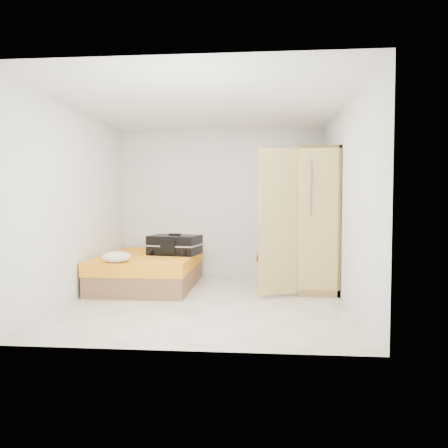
# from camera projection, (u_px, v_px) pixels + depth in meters

# --- Properties ---
(room) EXTENTS (4.00, 4.02, 2.60)m
(room) POSITION_uv_depth(u_px,v_px,m) (209.00, 204.00, 5.81)
(room) COLOR beige
(room) RESTS_ON ground
(bed) EXTENTS (1.42, 2.02, 0.50)m
(bed) POSITION_uv_depth(u_px,v_px,m) (149.00, 270.00, 6.85)
(bed) COLOR brown
(bed) RESTS_ON ground
(wardrobe) EXTENTS (1.13, 1.41, 2.10)m
(wardrobe) POSITION_uv_depth(u_px,v_px,m) (312.00, 224.00, 6.54)
(wardrobe) COLOR tan
(wardrobe) RESTS_ON ground
(person) EXTENTS (0.55, 0.69, 1.67)m
(person) POSITION_uv_depth(u_px,v_px,m) (271.00, 235.00, 6.47)
(person) COLOR red
(person) RESTS_ON ground
(suitcase) EXTENTS (0.86, 0.70, 0.33)m
(suitcase) POSITION_uv_depth(u_px,v_px,m) (175.00, 245.00, 6.85)
(suitcase) COLOR black
(suitcase) RESTS_ON bed
(round_cushion) EXTENTS (0.39, 0.39, 0.15)m
(round_cushion) POSITION_uv_depth(u_px,v_px,m) (117.00, 257.00, 5.96)
(round_cushion) COLOR silver
(round_cushion) RESTS_ON bed
(pillow) EXTENTS (0.56, 0.36, 0.09)m
(pillow) POSITION_uv_depth(u_px,v_px,m) (164.00, 246.00, 7.68)
(pillow) COLOR silver
(pillow) RESTS_ON bed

